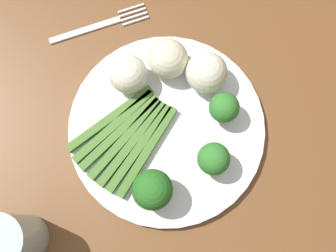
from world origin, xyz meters
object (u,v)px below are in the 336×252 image
(cauliflower_near_center, at_px, (206,72))
(fork, at_px, (100,25))
(dining_table, at_px, (155,107))
(broccoli_front_left, at_px, (224,108))
(water_glass, at_px, (11,240))
(cauliflower_front, at_px, (168,59))
(broccoli_right, at_px, (214,159))
(broccoli_outer_edge, at_px, (152,190))
(asparagus_bundle, at_px, (127,137))
(plate, at_px, (168,128))
(cauliflower_left, at_px, (128,74))

(cauliflower_near_center, xyz_separation_m, fork, (-0.15, -0.13, -0.04))
(dining_table, xyz_separation_m, broccoli_front_left, (0.08, 0.09, 0.15))
(fork, bearing_deg, water_glass, -125.67)
(cauliflower_front, bearing_deg, dining_table, -55.92)
(broccoli_front_left, bearing_deg, broccoli_right, -31.09)
(cauliflower_front, bearing_deg, broccoli_outer_edge, -24.31)
(asparagus_bundle, relative_size, cauliflower_front, 2.88)
(broccoli_right, relative_size, water_glass, 0.53)
(plate, bearing_deg, asparagus_bundle, -92.71)
(asparagus_bundle, bearing_deg, cauliflower_front, -168.17)
(asparagus_bundle, relative_size, fork, 1.05)
(cauliflower_front, bearing_deg, water_glass, -56.82)
(broccoli_outer_edge, relative_size, cauliflower_near_center, 1.12)
(plate, bearing_deg, water_glass, -70.12)
(plate, xyz_separation_m, cauliflower_near_center, (-0.05, 0.08, 0.04))
(plate, bearing_deg, dining_table, -178.05)
(dining_table, distance_m, fork, 0.17)
(dining_table, xyz_separation_m, cauliflower_front, (-0.02, 0.03, 0.15))
(dining_table, xyz_separation_m, water_glass, (0.16, -0.24, 0.16))
(cauliflower_near_center, relative_size, fork, 0.37)
(plate, relative_size, fork, 1.79)
(broccoli_front_left, bearing_deg, cauliflower_left, -128.59)
(cauliflower_left, bearing_deg, water_glass, -50.40)
(broccoli_front_left, bearing_deg, broccoli_outer_edge, -59.02)
(broccoli_right, xyz_separation_m, cauliflower_front, (-0.16, -0.01, -0.00))
(broccoli_front_left, height_order, cauliflower_left, cauliflower_left)
(cauliflower_left, height_order, fork, cauliflower_left)
(cauliflower_left, bearing_deg, dining_table, 60.04)
(cauliflower_front, xyz_separation_m, fork, (-0.11, -0.08, -0.04))
(broccoli_front_left, distance_m, cauliflower_near_center, 0.06)
(asparagus_bundle, bearing_deg, plate, 145.48)
(cauliflower_near_center, bearing_deg, plate, -55.22)
(broccoli_outer_edge, bearing_deg, asparagus_bundle, -171.50)
(dining_table, bearing_deg, asparagus_bundle, -42.27)
(broccoli_right, height_order, water_glass, water_glass)
(water_glass, bearing_deg, plate, 109.88)
(cauliflower_near_center, bearing_deg, dining_table, -101.68)
(dining_table, xyz_separation_m, asparagus_bundle, (0.07, -0.06, 0.13))
(cauliflower_front, bearing_deg, cauliflower_near_center, 50.99)
(asparagus_bundle, height_order, cauliflower_near_center, cauliflower_near_center)
(plate, xyz_separation_m, cauliflower_left, (-0.09, -0.03, 0.04))
(broccoli_right, distance_m, broccoli_front_left, 0.08)
(broccoli_front_left, bearing_deg, asparagus_bundle, -93.19)
(cauliflower_left, bearing_deg, plate, 20.69)
(cauliflower_near_center, relative_size, water_glass, 0.57)
(broccoli_right, height_order, cauliflower_front, cauliflower_front)
(broccoli_front_left, bearing_deg, cauliflower_front, -151.17)
(cauliflower_front, bearing_deg, fork, -142.87)
(dining_table, distance_m, broccoli_right, 0.21)
(cauliflower_front, xyz_separation_m, cauliflower_left, (0.00, -0.06, -0.00))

